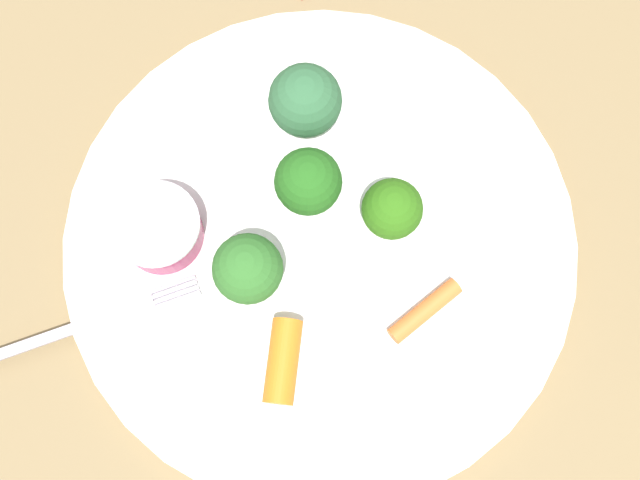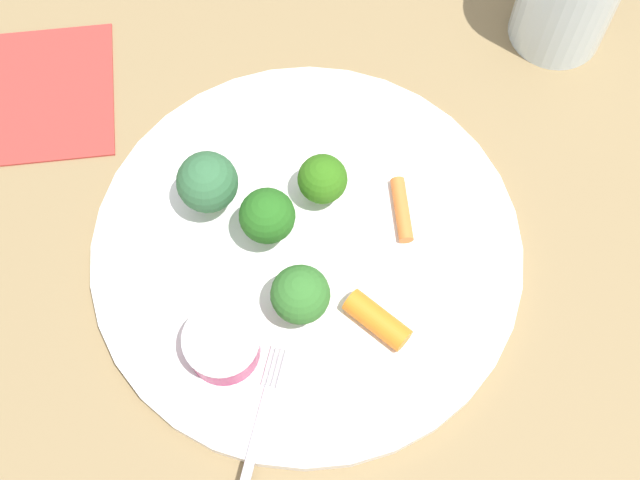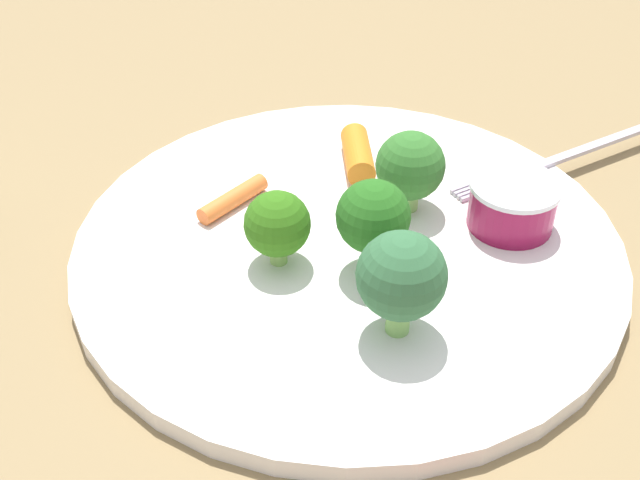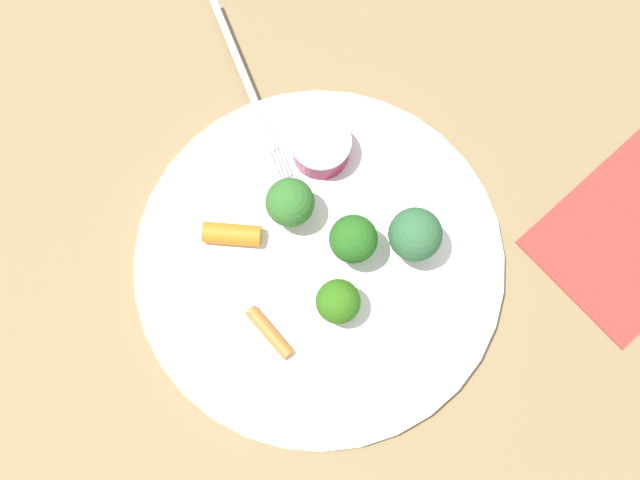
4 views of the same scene
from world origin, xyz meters
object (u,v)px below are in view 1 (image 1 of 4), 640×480
object	(u,v)px
broccoli_floret_3	(392,209)
fork	(51,337)
plate	(320,245)
broccoli_floret_1	(305,101)
carrot_stick_1	(283,361)
carrot_stick_0	(425,311)
broccoli_floret_2	(308,182)
broccoli_floret_0	(248,269)
sauce_cup	(159,229)

from	to	relation	value
broccoli_floret_3	fork	bearing A→B (deg)	-114.52
plate	broccoli_floret_3	bearing A→B (deg)	64.20
broccoli_floret_1	carrot_stick_1	xyz separation A→B (m)	(0.10, -0.11, -0.03)
carrot_stick_0	plate	bearing A→B (deg)	-168.77
broccoli_floret_2	broccoli_floret_0	bearing A→B (deg)	-78.28
broccoli_floret_2	sauce_cup	bearing A→B (deg)	-119.39
broccoli_floret_1	carrot_stick_1	bearing A→B (deg)	-48.91
carrot_stick_0	broccoli_floret_3	bearing A→B (deg)	155.12
broccoli_floret_0	carrot_stick_0	size ratio (longest dim) A/B	1.02
broccoli_floret_0	broccoli_floret_3	world-z (taller)	broccoli_floret_0
broccoli_floret_3	fork	distance (m)	0.21
broccoli_floret_3	carrot_stick_1	world-z (taller)	broccoli_floret_3
broccoli_floret_1	broccoli_floret_2	bearing A→B (deg)	-41.87
plate	carrot_stick_0	distance (m)	0.08
carrot_stick_0	fork	xyz separation A→B (m)	(-0.14, -0.17, -0.00)
broccoli_floret_0	broccoli_floret_1	bearing A→B (deg)	118.05
broccoli_floret_1	broccoli_floret_3	distance (m)	0.08
broccoli_floret_0	carrot_stick_1	xyz separation A→B (m)	(0.05, -0.02, -0.02)
broccoli_floret_1	carrot_stick_1	world-z (taller)	broccoli_floret_1
sauce_cup	broccoli_floret_1	distance (m)	0.12
plate	fork	xyz separation A→B (m)	(-0.07, -0.15, 0.01)
broccoli_floret_1	broccoli_floret_3	bearing A→B (deg)	-5.52
fork	carrot_stick_1	bearing A→B (deg)	39.60
broccoli_floret_1	fork	size ratio (longest dim) A/B	0.33
broccoli_floret_2	carrot_stick_1	world-z (taller)	broccoli_floret_2
broccoli_floret_3	sauce_cup	bearing A→B (deg)	-130.22
fork	sauce_cup	bearing A→B (deg)	90.31
broccoli_floret_3	broccoli_floret_1	bearing A→B (deg)	174.48
broccoli_floret_0	broccoli_floret_2	world-z (taller)	broccoli_floret_2
sauce_cup	broccoli_floret_0	xyz separation A→B (m)	(0.06, 0.02, 0.01)
broccoli_floret_0	carrot_stick_0	world-z (taller)	broccoli_floret_0
broccoli_floret_0	broccoli_floret_2	bearing A→B (deg)	101.72
broccoli_floret_3	carrot_stick_1	bearing A→B (deg)	-80.33
broccoli_floret_0	broccoli_floret_1	xyz separation A→B (m)	(-0.05, 0.09, 0.01)
sauce_cup	carrot_stick_0	world-z (taller)	sauce_cup
fork	carrot_stick_0	bearing A→B (deg)	49.75
broccoli_floret_0	broccoli_floret_3	size ratio (longest dim) A/B	1.14
plate	carrot_stick_0	world-z (taller)	carrot_stick_0
broccoli_floret_2	broccoli_floret_3	world-z (taller)	broccoli_floret_2
carrot_stick_1	carrot_stick_0	bearing A→B (deg)	65.75
broccoli_floret_2	fork	xyz separation A→B (m)	(-0.04, -0.17, -0.03)
broccoli_floret_1	carrot_stick_0	distance (m)	0.14
plate	sauce_cup	distance (m)	0.10
broccoli_floret_1	sauce_cup	bearing A→B (deg)	-93.96
sauce_cup	carrot_stick_1	xyz separation A→B (m)	(0.11, -0.00, -0.01)
plate	broccoli_floret_2	xyz separation A→B (m)	(-0.02, 0.01, 0.04)
broccoli_floret_1	broccoli_floret_2	world-z (taller)	broccoli_floret_1
plate	carrot_stick_1	size ratio (longest dim) A/B	6.47
carrot_stick_0	fork	distance (m)	0.22
broccoli_floret_1	fork	bearing A→B (deg)	-92.08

